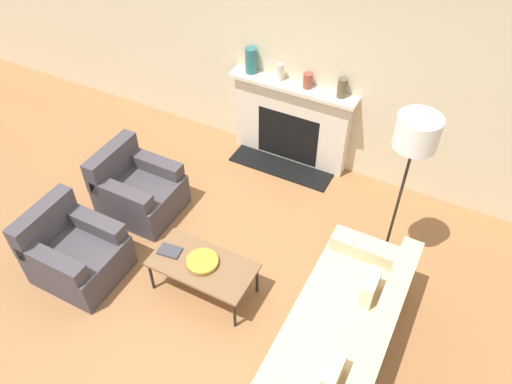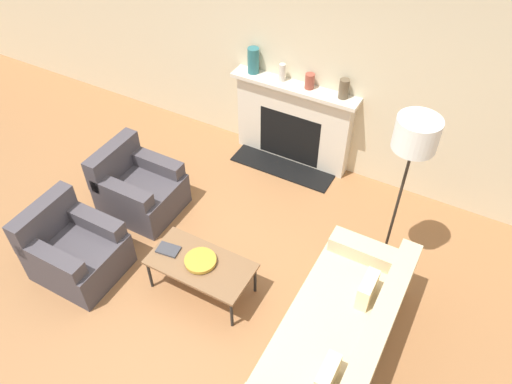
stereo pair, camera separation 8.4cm
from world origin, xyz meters
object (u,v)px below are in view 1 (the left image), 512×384
(armchair_near, at_px, (74,252))
(armchair_far, at_px, (138,190))
(bowl, at_px, (202,261))
(mantel_vase_left, at_px, (251,61))
(mantel_vase_right, at_px, (342,88))
(fireplace, at_px, (291,124))
(coffee_table, at_px, (203,266))
(mantel_vase_center_right, at_px, (308,81))
(mantel_vase_center_left, at_px, (280,72))
(book, at_px, (170,251))
(couch, at_px, (340,341))
(floor_lamp, at_px, (414,145))

(armchair_near, bearing_deg, armchair_far, 0.00)
(bowl, xyz_separation_m, mantel_vase_left, (-0.74, 2.47, 0.87))
(bowl, xyz_separation_m, mantel_vase_right, (0.49, 2.47, 0.82))
(bowl, height_order, mantel_vase_right, mantel_vase_right)
(fireplace, height_order, armchair_far, fireplace)
(coffee_table, height_order, mantel_vase_center_right, mantel_vase_center_right)
(mantel_vase_center_left, xyz_separation_m, mantel_vase_right, (0.82, 0.00, 0.01))
(mantel_vase_left, distance_m, mantel_vase_center_left, 0.42)
(armchair_far, xyz_separation_m, mantel_vase_center_left, (1.04, 1.80, 0.97))
(coffee_table, distance_m, book, 0.39)
(coffee_table, xyz_separation_m, book, (-0.39, -0.02, 0.05))
(coffee_table, height_order, mantel_vase_center_left, mantel_vase_center_left)
(armchair_near, bearing_deg, couch, -83.29)
(mantel_vase_right, bearing_deg, coffee_table, -101.15)
(couch, bearing_deg, coffee_table, -93.18)
(mantel_vase_right, bearing_deg, armchair_near, -122.54)
(armchair_far, distance_m, floor_lamp, 3.30)
(fireplace, xyz_separation_m, couch, (1.68, -2.55, -0.27))
(mantel_vase_center_left, bearing_deg, mantel_vase_center_right, 0.00)
(floor_lamp, bearing_deg, fireplace, 145.32)
(mantel_vase_right, bearing_deg, armchair_far, -135.88)
(couch, distance_m, armchair_far, 3.01)
(bowl, bearing_deg, couch, -3.38)
(mantel_vase_left, xyz_separation_m, mantel_vase_right, (1.23, 0.00, -0.05))
(armchair_far, distance_m, bowl, 1.53)
(armchair_far, distance_m, mantel_vase_left, 2.16)
(mantel_vase_center_left, height_order, mantel_vase_center_right, mantel_vase_center_left)
(coffee_table, relative_size, mantel_vase_center_right, 5.63)
(armchair_near, height_order, bowl, armchair_near)
(book, relative_size, mantel_vase_center_left, 1.11)
(bowl, bearing_deg, fireplace, 93.24)
(mantel_vase_center_right, bearing_deg, couch, -59.72)
(couch, distance_m, mantel_vase_center_left, 3.33)
(couch, distance_m, floor_lamp, 1.93)
(mantel_vase_left, distance_m, mantel_vase_right, 1.23)
(coffee_table, relative_size, mantel_vase_center_left, 4.80)
(bowl, height_order, mantel_vase_center_left, mantel_vase_center_left)
(armchair_near, xyz_separation_m, book, (0.98, 0.41, 0.13))
(armchair_near, distance_m, mantel_vase_center_right, 3.37)
(floor_lamp, relative_size, mantel_vase_center_left, 8.67)
(coffee_table, bearing_deg, mantel_vase_center_right, 88.95)
(book, xyz_separation_m, mantel_vase_left, (-0.35, 2.50, 0.89))
(floor_lamp, xyz_separation_m, mantel_vase_right, (-1.09, 1.21, -0.37))
(fireplace, xyz_separation_m, coffee_table, (0.14, -2.47, -0.17))
(coffee_table, bearing_deg, mantel_vase_left, 106.68)
(armchair_near, bearing_deg, mantel_vase_center_right, -25.90)
(book, xyz_separation_m, mantel_vase_right, (0.88, 2.50, 0.84))
(book, height_order, mantel_vase_left, mantel_vase_left)
(armchair_near, bearing_deg, mantel_vase_center_left, -19.61)
(book, xyz_separation_m, floor_lamp, (1.97, 1.29, 1.22))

